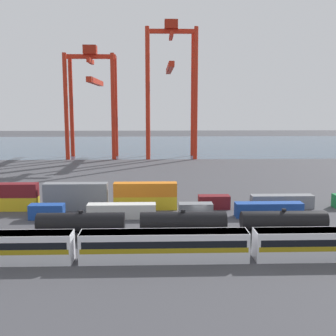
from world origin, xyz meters
TOP-DOWN VIEW (x-y plane):
  - ground_plane at (0.00, 40.00)m, footprint 420.00×420.00m
  - harbour_water at (0.00, 135.70)m, footprint 400.00×110.00m
  - passenger_train at (-6.64, -19.44)m, footprint 66.72×3.14m
  - freight_tank_row at (-3.57, -10.19)m, footprint 43.65×2.90m
  - shipping_container_0 at (-26.92, 1.18)m, footprint 6.04×2.44m
  - shipping_container_1 at (-13.73, 1.18)m, footprint 12.10×2.44m
  - shipping_container_2 at (-0.55, 1.18)m, footprint 6.04×2.44m
  - shipping_container_3 at (12.64, 1.18)m, footprint 12.10×2.44m
  - shipping_container_4 at (-36.20, 7.41)m, footprint 12.10×2.44m
  - shipping_container_5 at (-36.20, 7.41)m, footprint 12.10×2.44m
  - shipping_container_6 at (-22.92, 7.41)m, footprint 12.10×2.44m
  - shipping_container_7 at (-22.92, 7.41)m, footprint 12.10×2.44m
  - shipping_container_8 at (-9.64, 7.41)m, footprint 12.10×2.44m
  - shipping_container_9 at (-9.64, 7.41)m, footprint 12.10×2.44m
  - shipping_container_10 at (3.65, 7.41)m, footprint 6.04×2.44m
  - shipping_container_11 at (16.93, 7.41)m, footprint 12.10×2.44m
  - gantry_crane_west at (-31.20, 89.32)m, footprint 18.54×35.72m
  - gantry_crane_central at (-1.54, 89.34)m, footprint 18.94×38.78m

SIDE VIEW (x-z plane):
  - ground_plane at x=0.00m, z-range 0.00..0.00m
  - harbour_water at x=0.00m, z-range 0.00..0.01m
  - shipping_container_0 at x=-26.92m, z-range 0.00..2.60m
  - shipping_container_1 at x=-13.73m, z-range 0.00..2.60m
  - shipping_container_2 at x=-0.55m, z-range 0.00..2.60m
  - shipping_container_3 at x=12.64m, z-range 0.00..2.60m
  - shipping_container_4 at x=-36.20m, z-range 0.00..2.60m
  - shipping_container_6 at x=-22.92m, z-range 0.00..2.60m
  - shipping_container_8 at x=-9.64m, z-range 0.00..2.60m
  - shipping_container_10 at x=3.65m, z-range 0.00..2.60m
  - shipping_container_11 at x=16.93m, z-range 0.00..2.60m
  - freight_tank_row at x=-3.57m, z-range -0.12..4.24m
  - passenger_train at x=-6.64m, z-range 0.19..4.09m
  - shipping_container_5 at x=-36.20m, z-range 2.60..5.20m
  - shipping_container_7 at x=-22.92m, z-range 2.60..5.20m
  - shipping_container_9 at x=-9.64m, z-range 2.60..5.20m
  - gantry_crane_west at x=-31.20m, z-range 4.49..45.82m
  - gantry_crane_central at x=-1.54m, z-range 4.88..55.29m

